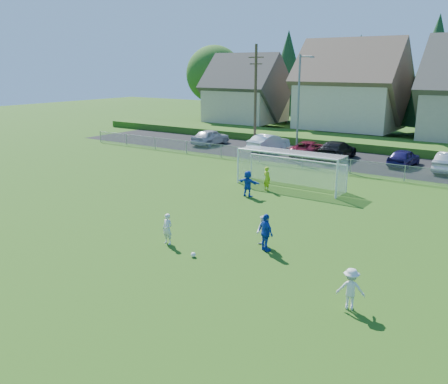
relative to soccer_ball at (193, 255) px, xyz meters
The scene contains 21 objects.
ground 3.33m from the soccer_ball, 130.40° to the right, with size 160.00×160.00×0.00m, color #193D0C.
asphalt_lot 25.06m from the soccer_ball, 94.94° to the left, with size 60.00×60.00×0.00m, color black.
grass_embankment 32.54m from the soccer_ball, 93.80° to the left, with size 70.00×6.00×0.80m, color #1E420F.
soccer_ball is the anchor object (origin of this frame).
player_white_a 2.16m from the soccer_ball, 163.13° to the left, with size 0.53×0.35×1.45m, color silver.
player_white_b 3.42m from the soccer_ball, 56.55° to the left, with size 0.71×0.55×1.46m, color silver.
player_white_c 7.23m from the soccer_ball, ahead, with size 0.95×0.55×1.47m, color silver.
player_blue_a 3.36m from the soccer_ball, 47.65° to the left, with size 1.01×0.42×1.72m, color #123AAD.
player_blue_b 10.34m from the soccer_ball, 108.70° to the left, with size 1.55×0.49×1.67m, color #123AAD.
goalkeeper 12.13m from the soccer_ball, 104.48° to the left, with size 0.59×0.39×1.61m, color #A1C617.
car_a 30.38m from the soccer_ball, 124.85° to the left, with size 1.93×4.79×1.63m, color #AFB0B7.
car_b 27.24m from the soccer_ball, 112.61° to the left, with size 1.71×4.91×1.62m, color white.
car_c 25.55m from the soccer_ball, 103.59° to the left, with size 2.33×5.06×1.41m, color #5D0A1B.
car_d 25.00m from the soccer_ball, 97.81° to the left, with size 2.31×5.67×1.65m, color black.
car_e 25.23m from the soccer_ball, 84.77° to the left, with size 1.67×4.16×1.42m, color #19154B.
soccer_goal 13.77m from the soccer_ball, 99.07° to the left, with size 7.42×1.90×2.50m.
chainlink_fence 19.59m from the soccer_ball, 96.33° to the left, with size 52.06×0.06×1.20m.
streetlight 24.83m from the soccer_ball, 105.72° to the left, with size 1.38×0.18×9.00m.
utility_pole 27.56m from the soccer_ball, 115.48° to the left, with size 1.60×0.26×10.00m.
houses_row 40.57m from the soccer_ball, 90.26° to the left, with size 53.90×11.45×13.27m.
tree_row 46.71m from the soccer_ball, 91.38° to the left, with size 65.98×12.36×13.80m.
Camera 1 is at (14.13, -12.44, 8.03)m, focal length 38.00 mm.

